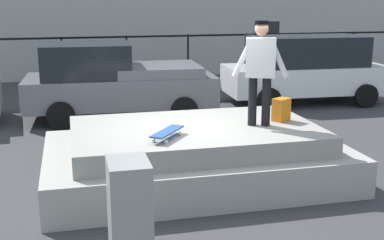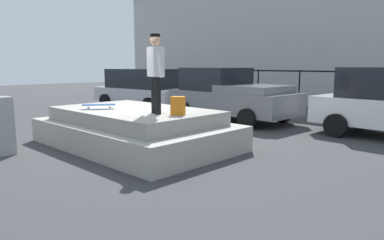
{
  "view_description": "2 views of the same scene",
  "coord_description": "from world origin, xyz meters",
  "px_view_note": "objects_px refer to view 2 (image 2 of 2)",
  "views": [
    {
      "loc": [
        -1.82,
        -7.69,
        2.95
      ],
      "look_at": [
        0.35,
        1.19,
        0.72
      ],
      "focal_mm": 47.52,
      "sensor_mm": 36.0,
      "label": 1
    },
    {
      "loc": [
        6.95,
        -5.08,
        1.93
      ],
      "look_at": [
        0.7,
        1.43,
        0.54
      ],
      "focal_mm": 33.16,
      "sensor_mm": 36.0,
      "label": 2
    }
  ],
  "objects_px": {
    "skateboard": "(99,105)",
    "backpack": "(178,106)",
    "skateboarder": "(156,68)",
    "car_grey_pickup_mid": "(229,94)",
    "car_silver_hatchback_near": "(143,88)"
  },
  "relations": [
    {
      "from": "skateboarder",
      "to": "car_grey_pickup_mid",
      "type": "xyz_separation_m",
      "value": [
        -1.88,
        4.96,
        -0.95
      ]
    },
    {
      "from": "skateboarder",
      "to": "backpack",
      "type": "relative_size",
      "value": 4.34
    },
    {
      "from": "skateboarder",
      "to": "car_silver_hatchback_near",
      "type": "distance_m",
      "value": 8.61
    },
    {
      "from": "skateboard",
      "to": "car_silver_hatchback_near",
      "type": "relative_size",
      "value": 0.15
    },
    {
      "from": "skateboarder",
      "to": "car_grey_pickup_mid",
      "type": "bearing_deg",
      "value": 110.73
    },
    {
      "from": "skateboard",
      "to": "car_silver_hatchback_near",
      "type": "bearing_deg",
      "value": 133.95
    },
    {
      "from": "skateboarder",
      "to": "car_silver_hatchback_near",
      "type": "xyz_separation_m",
      "value": [
        -6.9,
        5.07,
        -0.94
      ]
    },
    {
      "from": "skateboard",
      "to": "backpack",
      "type": "relative_size",
      "value": 1.9
    },
    {
      "from": "car_silver_hatchback_near",
      "to": "car_grey_pickup_mid",
      "type": "height_order",
      "value": "car_grey_pickup_mid"
    },
    {
      "from": "skateboarder",
      "to": "skateboard",
      "type": "relative_size",
      "value": 2.29
    },
    {
      "from": "skateboarder",
      "to": "car_silver_hatchback_near",
      "type": "relative_size",
      "value": 0.35
    },
    {
      "from": "skateboarder",
      "to": "car_grey_pickup_mid",
      "type": "height_order",
      "value": "skateboarder"
    },
    {
      "from": "skateboarder",
      "to": "car_grey_pickup_mid",
      "type": "relative_size",
      "value": 0.36
    },
    {
      "from": "skateboard",
      "to": "car_grey_pickup_mid",
      "type": "bearing_deg",
      "value": 92.93
    },
    {
      "from": "car_silver_hatchback_near",
      "to": "car_grey_pickup_mid",
      "type": "distance_m",
      "value": 5.02
    }
  ]
}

